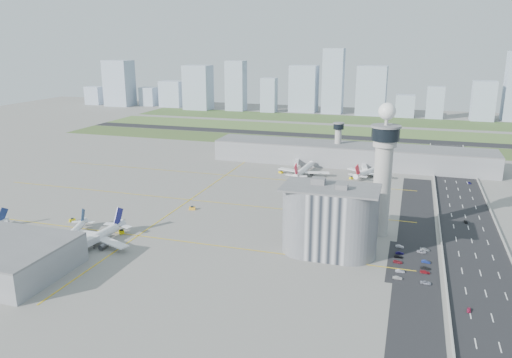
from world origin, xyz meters
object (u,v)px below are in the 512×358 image
(car_lot_3, at_px, (398,257))
(car_hw_4, at_px, (440,161))
(car_lot_7, at_px, (425,272))
(car_hw_2, at_px, (469,183))
(secondary_tower, at_px, (338,140))
(car_lot_5, at_px, (400,246))
(tug_3, at_px, (192,208))
(car_lot_9, at_px, (426,262))
(control_tower, at_px, (383,165))
(airplane_far_b, at_px, (370,168))
(tug_4, at_px, (281,172))
(car_lot_2, at_px, (398,262))
(car_lot_4, at_px, (400,253))
(tug_0, at_px, (21,232))
(tug_5, at_px, (352,178))
(jet_bridge_far_1, at_px, (363,167))
(car_lot_1, at_px, (400,271))
(car_lot_0, at_px, (397,277))
(car_lot_10, at_px, (422,252))
(tug_1, at_px, (72,220))
(admin_building, at_px, (329,220))
(jet_bridge_near_1, at_px, (19,244))
(jet_bridge_far_0, at_px, (297,162))
(car_lot_8, at_px, (425,268))
(car_lot_6, at_px, (426,283))
(jet_bridge_near_2, at_px, (75,252))
(airplane_near_b, at_px, (72,229))
(car_hw_1, at_px, (466,222))
(tug_2, at_px, (121,231))
(airplane_near_c, at_px, (92,234))
(airplane_far_a, at_px, (304,166))
(car_hw_0, at_px, (469,310))

(car_lot_3, bearing_deg, car_hw_4, -9.46)
(car_lot_7, height_order, car_hw_2, car_lot_7)
(secondary_tower, relative_size, car_lot_5, 8.73)
(tug_3, height_order, car_lot_9, tug_3)
(control_tower, height_order, airplane_far_b, control_tower)
(tug_4, distance_m, car_lot_5, 143.28)
(car_lot_2, bearing_deg, car_lot_4, 2.20)
(tug_0, distance_m, tug_5, 208.60)
(jet_bridge_far_1, height_order, car_lot_1, jet_bridge_far_1)
(jet_bridge_far_1, xyz_separation_m, tug_4, (-56.05, -24.43, -1.99))
(tug_5, height_order, car_lot_5, tug_5)
(jet_bridge_far_1, bearing_deg, car_hw_2, 69.33)
(tug_3, height_order, car_lot_0, tug_3)
(secondary_tower, bearing_deg, car_lot_10, -68.77)
(car_lot_5, bearing_deg, tug_1, 101.73)
(control_tower, xyz_separation_m, admin_building, (-20.01, -30.00, -19.74))
(jet_bridge_near_1, height_order, jet_bridge_far_0, same)
(tug_4, xyz_separation_m, car_lot_8, (97.53, -134.43, -0.21))
(car_lot_6, bearing_deg, tug_3, 72.81)
(jet_bridge_near_1, xyz_separation_m, car_lot_2, (165.36, 36.99, -2.30))
(jet_bridge_near_2, distance_m, car_lot_0, 137.49)
(airplane_far_b, bearing_deg, tug_3, 162.59)
(airplane_near_b, height_order, car_lot_2, airplane_near_b)
(tug_3, xyz_separation_m, car_lot_7, (124.48, -44.87, -0.41))
(admin_building, xyz_separation_m, car_lot_3, (30.30, 3.56, -14.74))
(jet_bridge_far_0, bearing_deg, car_lot_7, 19.29)
(admin_building, distance_m, car_lot_7, 44.79)
(tug_5, relative_size, car_lot_5, 0.86)
(car_hw_2, bearing_deg, jet_bridge_near_2, -138.58)
(control_tower, relative_size, car_hw_1, 17.52)
(tug_2, bearing_deg, car_hw_2, 0.26)
(car_lot_4, bearing_deg, car_lot_10, -74.37)
(car_lot_0, bearing_deg, airplane_near_b, 90.85)
(car_lot_1, bearing_deg, car_lot_8, -67.47)
(airplane_near_b, bearing_deg, car_hw_4, 125.24)
(airplane_far_b, xyz_separation_m, tug_4, (-61.52, -11.85, -4.76))
(car_lot_4, bearing_deg, airplane_near_b, 90.64)
(airplane_near_c, bearing_deg, car_hw_1, 122.01)
(tug_0, bearing_deg, airplane_far_a, -15.22)
(admin_building, height_order, car_hw_4, admin_building)
(airplane_far_a, relative_size, car_hw_0, 13.73)
(tug_5, bearing_deg, airplane_far_a, -134.41)
(control_tower, distance_m, airplane_near_b, 151.90)
(airplane_far_a, relative_size, car_lot_6, 10.44)
(tug_1, distance_m, car_lot_1, 167.26)
(jet_bridge_near_2, distance_m, jet_bridge_far_0, 200.68)
(jet_bridge_far_1, height_order, car_lot_9, jet_bridge_far_1)
(admin_building, bearing_deg, car_lot_0, -29.63)
(car_lot_10, bearing_deg, tug_0, 106.10)
(car_hw_4, bearing_deg, car_lot_9, -94.12)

